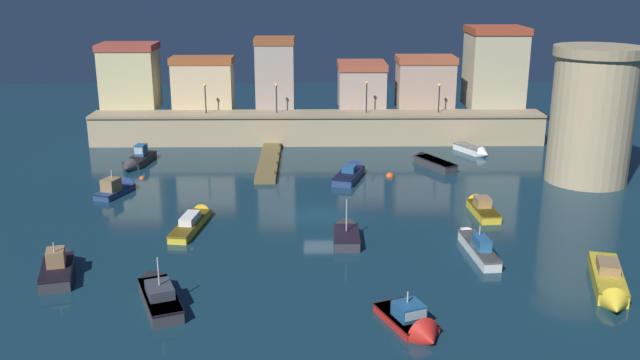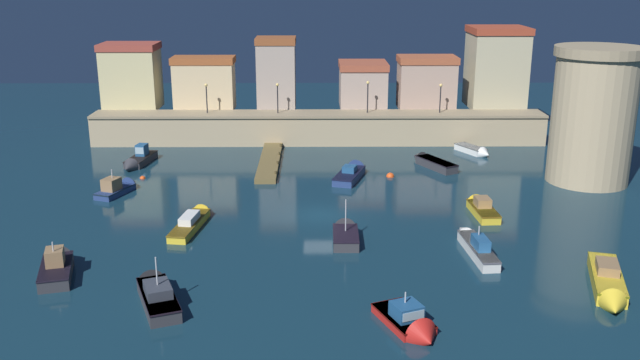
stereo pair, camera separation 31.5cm
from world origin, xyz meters
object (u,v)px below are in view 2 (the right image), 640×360
moored_boat_2 (608,284)px  moored_boat_7 (431,162)px  moored_boat_1 (352,172)px  moored_boat_8 (412,325)px  mooring_buoy_0 (143,179)px  mooring_buoy_1 (390,177)px  moored_boat_12 (480,207)px  moored_boat_5 (57,264)px  moored_boat_9 (119,187)px  fortress_tower (593,115)px  moored_boat_11 (156,291)px  moored_boat_4 (475,245)px  moored_boat_10 (475,151)px  quay_lamp_1 (278,93)px  moored_boat_0 (194,220)px  moored_boat_6 (345,233)px  quay_lamp_0 (206,93)px  quay_lamp_2 (368,92)px  quay_lamp_3 (441,93)px  moored_boat_3 (137,161)px

moored_boat_2 → moored_boat_7: bearing=-151.3°
moored_boat_1 → moored_boat_8: moored_boat_8 is taller
mooring_buoy_0 → mooring_buoy_1: bearing=1.1°
moored_boat_12 → mooring_buoy_1: (-5.75, 9.27, -0.41)m
moored_boat_5 → moored_boat_9: (-0.42, 15.59, -0.08)m
fortress_tower → moored_boat_11: 39.22m
moored_boat_5 → moored_boat_11: moored_boat_11 is taller
moored_boat_4 → moored_boat_10: 25.23m
fortress_tower → moored_boat_9: (-39.09, -2.80, -5.34)m
moored_boat_5 → quay_lamp_1: bearing=-34.7°
moored_boat_5 → moored_boat_4: bearing=-98.2°
quay_lamp_1 → mooring_buoy_1: size_ratio=4.39×
moored_boat_0 → moored_boat_6: 11.04m
quay_lamp_0 → moored_boat_5: quay_lamp_0 is taller
moored_boat_8 → moored_boat_10: (10.90, 34.92, -0.02)m
moored_boat_1 → moored_boat_9: 19.68m
mooring_buoy_1 → quay_lamp_2: bearing=95.3°
quay_lamp_2 → moored_boat_10: (10.30, -4.70, -5.04)m
quay_lamp_3 → quay_lamp_1: bearing=180.0°
quay_lamp_2 → quay_lamp_3: quay_lamp_2 is taller
moored_boat_6 → mooring_buoy_1: size_ratio=6.33×
moored_boat_5 → moored_boat_8: bearing=-124.6°
moored_boat_7 → mooring_buoy_1: moored_boat_7 is taller
moored_boat_12 → mooring_buoy_0: (-27.30, 8.87, -0.41)m
moored_boat_0 → moored_boat_7: moored_boat_0 is taller
quay_lamp_3 → moored_boat_1: size_ratio=0.46×
moored_boat_3 → moored_boat_11: size_ratio=0.95×
moored_boat_5 → moored_boat_7: size_ratio=0.97×
moored_boat_4 → moored_boat_11: (-19.05, -6.68, 0.03)m
quay_lamp_3 → moored_boat_6: bearing=-111.9°
moored_boat_0 → moored_boat_10: size_ratio=1.61×
quay_lamp_2 → moored_boat_4: 30.13m
moored_boat_12 → mooring_buoy_1: bearing=28.7°
fortress_tower → moored_boat_11: size_ratio=1.79×
moored_boat_1 → mooring_buoy_0: bearing=109.2°
quay_lamp_1 → moored_boat_12: (16.15, -21.71, -4.85)m
moored_boat_3 → moored_boat_4: size_ratio=0.86×
moored_boat_1 → mooring_buoy_0: (-18.22, -0.57, -0.39)m
quay_lamp_2 → moored_boat_0: (-14.08, -24.25, -5.01)m
moored_boat_1 → moored_boat_2: 26.51m
moored_boat_1 → moored_boat_2: moored_boat_2 is taller
quay_lamp_0 → moored_boat_10: bearing=-10.0°
quay_lamp_0 → mooring_buoy_0: quay_lamp_0 is taller
moored_boat_6 → quay_lamp_2: bearing=-6.2°
moored_boat_7 → moored_boat_11: size_ratio=0.92×
quay_lamp_1 → moored_boat_0: 25.21m
quay_lamp_2 → moored_boat_7: (5.24, -9.11, -4.97)m
moored_boat_7 → quay_lamp_1: bearing=30.3°
moored_boat_1 → moored_boat_2: (13.22, -22.98, 0.08)m
quay_lamp_2 → moored_boat_12: quay_lamp_2 is taller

